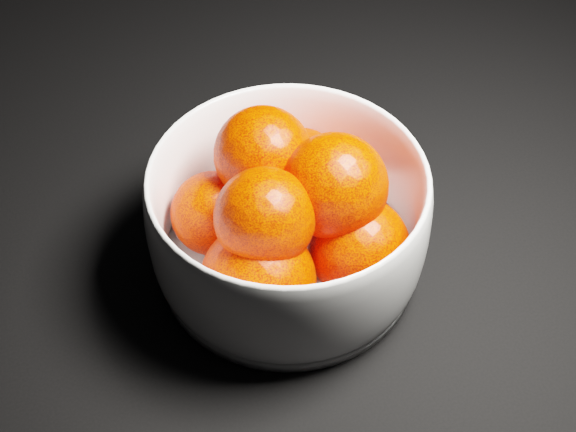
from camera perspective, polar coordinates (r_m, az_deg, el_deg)
name	(u,v)px	position (r m, az deg, el deg)	size (l,w,h in m)	color
bowl	(288,221)	(0.60, 0.00, -0.33)	(0.21, 0.21, 0.10)	white
orange_pile	(288,214)	(0.58, 0.00, 0.16)	(0.16, 0.17, 0.12)	#FD2100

